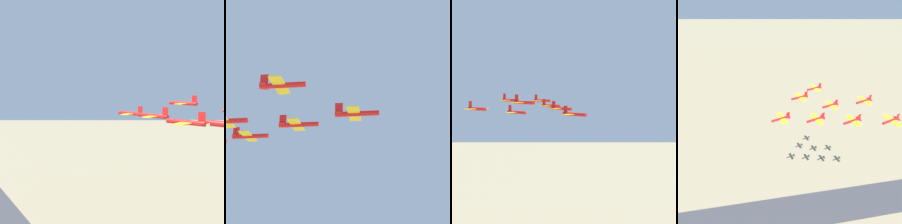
{
  "view_description": "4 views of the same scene",
  "coord_description": "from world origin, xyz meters",
  "views": [
    {
      "loc": [
        0.1,
        -117.09,
        127.28
      ],
      "look_at": [
        36.27,
        -9.36,
        115.73
      ],
      "focal_mm": 50.0,
      "sensor_mm": 36.0,
      "label": 1
    },
    {
      "loc": [
        124.21,
        44.27,
        78.04
      ],
      "look_at": [
        44.54,
        -15.46,
        116.09
      ],
      "focal_mm": 70.0,
      "sensor_mm": 36.0,
      "label": 2
    },
    {
      "loc": [
        85.68,
        137.33,
        124.43
      ],
      "look_at": [
        47.79,
        -6.95,
        116.23
      ],
      "focal_mm": 70.0,
      "sensor_mm": 36.0,
      "label": 3
    },
    {
      "loc": [
        -29.96,
        -23.08,
        175.19
      ],
      "look_at": [
        44.54,
        -15.8,
        118.87
      ],
      "focal_mm": 28.0,
      "sensor_mm": 36.0,
      "label": 4
    }
  ],
  "objects": [
    {
      "name": "jet_1",
      "position": [
        43.09,
        -30.12,
        116.33
      ],
      "size": [
        10.01,
        10.22,
        3.58
      ],
      "rotation": [
        0.0,
        0.0,
        0.53
      ],
      "color": "red"
    },
    {
      "name": "jet_6",
      "position": [
        42.99,
        -67.76,
        118.5
      ],
      "size": [
        10.01,
        10.22,
        3.58
      ],
      "rotation": [
        0.0,
        0.0,
        0.53
      ],
      "color": "red"
    },
    {
      "name": "runway_strip",
      "position": [
        42.93,
        -10.93,
        0.1
      ],
      "size": [
        173.48,
        570.73,
        0.2
      ],
      "rotation": [
        0.0,
        0.0,
        0.25
      ],
      "color": "#38383D",
      "rests_on": "ground_plane"
    },
    {
      "name": "jet_2",
      "position": [
        59.57,
        -20.49,
        119.2
      ],
      "size": [
        10.01,
        10.22,
        3.58
      ],
      "rotation": [
        0.0,
        0.0,
        0.53
      ],
      "color": "red"
    },
    {
      "name": "jet_4",
      "position": [
        59.52,
        -39.31,
        114.61
      ],
      "size": [
        10.01,
        10.22,
        3.58
      ],
      "rotation": [
        0.0,
        0.0,
        0.53
      ],
      "color": "red"
    },
    {
      "name": "jet_5",
      "position": [
        76.0,
        -29.68,
        116.66
      ],
      "size": [
        10.01,
        10.22,
        3.58
      ],
      "rotation": [
        0.0,
        0.0,
        0.53
      ],
      "color": "red"
    },
    {
      "name": "jet_0",
      "position": [
        43.15,
        -11.3,
        115.19
      ],
      "size": [
        10.01,
        10.22,
        3.58
      ],
      "rotation": [
        0.0,
        0.0,
        0.53
      ],
      "color": "red"
    },
    {
      "name": "jet_7",
      "position": [
        59.47,
        -58.13,
        119.07
      ],
      "size": [
        10.01,
        10.22,
        3.58
      ],
      "rotation": [
        0.0,
        0.0,
        0.53
      ],
      "color": "red"
    },
    {
      "name": "jet_3",
      "position": [
        43.04,
        -48.94,
        116.73
      ],
      "size": [
        10.01,
        10.22,
        3.58
      ],
      "rotation": [
        0.0,
        0.0,
        0.53
      ],
      "color": "red"
    }
  ]
}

